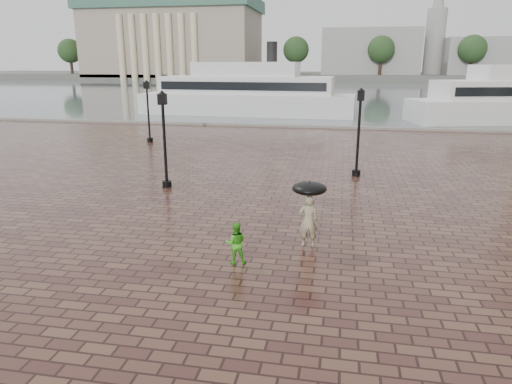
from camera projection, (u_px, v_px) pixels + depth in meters
ground at (247, 302)px, 11.41m from camera, size 300.00×300.00×0.00m
harbour_water at (333, 90)px, 98.39m from camera, size 240.00×240.00×0.00m
quay_edge at (318, 128)px, 41.67m from camera, size 80.00×0.60×0.30m
far_shore at (338, 76)px, 162.40m from camera, size 300.00×60.00×2.00m
museum at (174, 37)px, 154.01m from camera, size 57.00×32.50×26.00m
distant_skyline at (495, 50)px, 142.15m from camera, size 102.50×22.00×33.00m
far_trees at (338, 50)px, 139.30m from camera, size 188.00×8.00×13.50m
street_lamps at (216, 125)px, 26.15m from camera, size 15.44×12.44×4.40m
adult_pedestrian at (308, 221)px, 14.64m from camera, size 0.67×0.48×1.72m
child_pedestrian at (236, 243)px, 13.43m from camera, size 0.72×0.62×1.28m
ferry_near at (247, 93)px, 51.69m from camera, size 24.41×6.78×7.94m
umbrella at (309, 188)px, 14.35m from camera, size 1.10×1.10×1.15m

